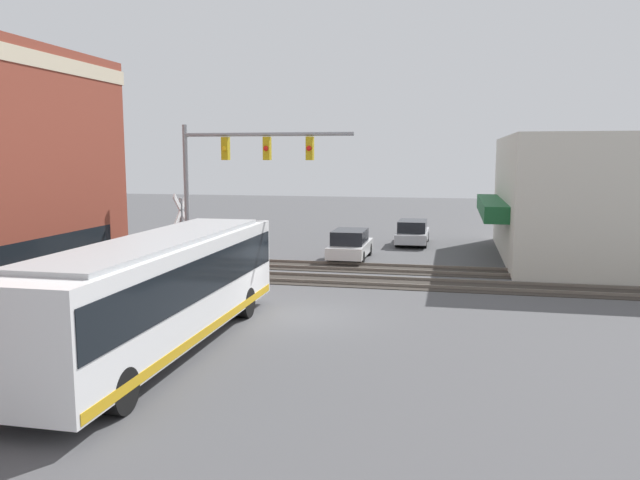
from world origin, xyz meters
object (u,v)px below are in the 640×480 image
object	(u,v)px
parked_car_silver	(413,233)
parked_car_white	(350,246)
city_bus	(161,288)
pedestrian_at_crossing	(206,263)
crossing_signal	(181,229)

from	to	relation	value
parked_car_silver	parked_car_white	bearing A→B (deg)	155.29
city_bus	pedestrian_at_crossing	distance (m)	8.63
crossing_signal	city_bus	bearing A→B (deg)	-159.04
parked_car_silver	crossing_signal	bearing A→B (deg)	147.83
city_bus	crossing_signal	bearing A→B (deg)	20.96
city_bus	pedestrian_at_crossing	world-z (taller)	city_bus
city_bus	crossing_signal	xyz separation A→B (m)	(8.43, 3.23, 0.56)
city_bus	parked_car_silver	size ratio (longest dim) A/B	2.60
parked_car_white	parked_car_silver	world-z (taller)	parked_car_white
city_bus	parked_car_silver	distance (m)	22.82
city_bus	crossing_signal	world-z (taller)	crossing_signal
parked_car_silver	pedestrian_at_crossing	size ratio (longest dim) A/B	2.51
parked_car_white	parked_car_silver	bearing A→B (deg)	-24.71
parked_car_white	crossing_signal	bearing A→B (deg)	142.63
crossing_signal	parked_car_silver	size ratio (longest dim) A/B	0.83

